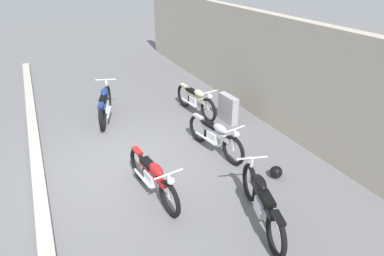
{
  "coord_description": "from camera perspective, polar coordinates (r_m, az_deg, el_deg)",
  "views": [
    {
      "loc": [
        6.03,
        -1.37,
        4.02
      ],
      "look_at": [
        0.03,
        1.53,
        0.55
      ],
      "focal_mm": 30.62,
      "sensor_mm": 36.0,
      "label": 1
    }
  ],
  "objects": [
    {
      "name": "motorcycle_cream",
      "position": [
        9.35,
        0.66,
        4.89
      ],
      "size": [
        1.96,
        0.55,
        0.88
      ],
      "rotation": [
        0.0,
        0.0,
        0.12
      ],
      "color": "black",
      "rests_on": "ground_plane"
    },
    {
      "name": "building_wall",
      "position": [
        8.56,
        15.8,
        8.66
      ],
      "size": [
        18.0,
        0.3,
        2.81
      ],
      "primitive_type": "cube",
      "color": "#B2A893",
      "rests_on": "ground_plane"
    },
    {
      "name": "motorcycle_silver",
      "position": [
        7.47,
        4.06,
        -1.39
      ],
      "size": [
        1.93,
        0.61,
        0.87
      ],
      "rotation": [
        0.0,
        0.0,
        0.17
      ],
      "color": "black",
      "rests_on": "ground_plane"
    },
    {
      "name": "motorcycle_black",
      "position": [
        5.68,
        12.03,
        -12.36
      ],
      "size": [
        1.94,
        0.81,
        0.9
      ],
      "rotation": [
        0.0,
        0.0,
        2.84
      ],
      "color": "black",
      "rests_on": "ground_plane"
    },
    {
      "name": "ground_plane",
      "position": [
        7.38,
        -10.93,
        -6.09
      ],
      "size": [
        40.0,
        40.0,
        0.0
      ],
      "primitive_type": "plane",
      "color": "slate"
    },
    {
      "name": "motorcycle_blue",
      "position": [
        9.36,
        -14.9,
        4.12
      ],
      "size": [
        2.0,
        0.88,
        0.94
      ],
      "rotation": [
        0.0,
        0.0,
        2.81
      ],
      "color": "black",
      "rests_on": "ground_plane"
    },
    {
      "name": "stone_marker",
      "position": [
        8.98,
        6.28,
        3.39
      ],
      "size": [
        0.7,
        0.24,
        0.75
      ],
      "primitive_type": "cube",
      "rotation": [
        0.0,
        0.0,
        0.05
      ],
      "color": "#9E9EA3",
      "rests_on": "ground_plane"
    },
    {
      "name": "curb_strip",
      "position": [
        7.23,
        -25.08,
        -8.71
      ],
      "size": [
        18.0,
        0.24,
        0.12
      ],
      "primitive_type": "cube",
      "color": "#B7B2A8",
      "rests_on": "ground_plane"
    },
    {
      "name": "motorcycle_red",
      "position": [
        6.16,
        -6.82,
        -8.5
      ],
      "size": [
        1.94,
        0.56,
        0.87
      ],
      "rotation": [
        0.0,
        0.0,
        0.13
      ],
      "color": "black",
      "rests_on": "ground_plane"
    },
    {
      "name": "helmet",
      "position": [
        6.97,
        14.44,
        -7.43
      ],
      "size": [
        0.26,
        0.26,
        0.26
      ],
      "primitive_type": "sphere",
      "color": "black",
      "rests_on": "ground_plane"
    }
  ]
}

